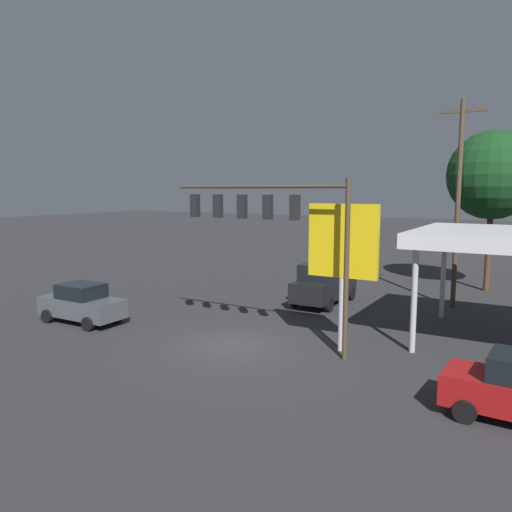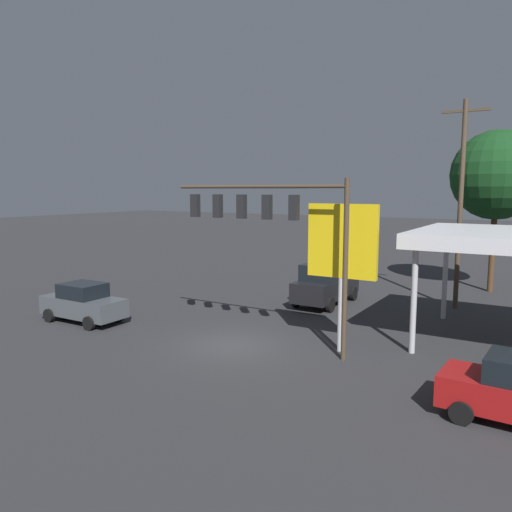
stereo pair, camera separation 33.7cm
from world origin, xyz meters
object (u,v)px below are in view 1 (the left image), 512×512
(price_sign, at_px, (343,246))
(pickup_parked, at_px, (323,285))
(utility_pole, at_px, (458,201))
(street_tree, at_px, (493,175))
(sedan_far, at_px, (82,303))
(traffic_signal_assembly, at_px, (269,219))

(price_sign, relative_size, pickup_parked, 1.14)
(utility_pole, distance_m, pickup_parked, 8.58)
(street_tree, bearing_deg, sedan_far, 48.67)
(utility_pole, distance_m, street_tree, 6.25)
(traffic_signal_assembly, relative_size, pickup_parked, 1.52)
(price_sign, bearing_deg, utility_pole, -104.67)
(utility_pole, relative_size, pickup_parked, 2.14)
(sedan_far, relative_size, street_tree, 0.43)
(price_sign, height_order, sedan_far, price_sign)
(pickup_parked, bearing_deg, traffic_signal_assembly, 7.61)
(utility_pole, height_order, street_tree, utility_pole)
(utility_pole, bearing_deg, sedan_far, 39.56)
(sedan_far, distance_m, street_tree, 25.48)
(traffic_signal_assembly, bearing_deg, price_sign, -162.12)
(traffic_signal_assembly, bearing_deg, pickup_parked, -83.04)
(utility_pole, bearing_deg, street_tree, -100.39)
(traffic_signal_assembly, relative_size, utility_pole, 0.71)
(traffic_signal_assembly, distance_m, street_tree, 18.43)
(street_tree, bearing_deg, pickup_parked, 49.31)
(pickup_parked, relative_size, sedan_far, 1.18)
(traffic_signal_assembly, bearing_deg, street_tree, -111.15)
(sedan_far, bearing_deg, utility_pole, -140.78)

